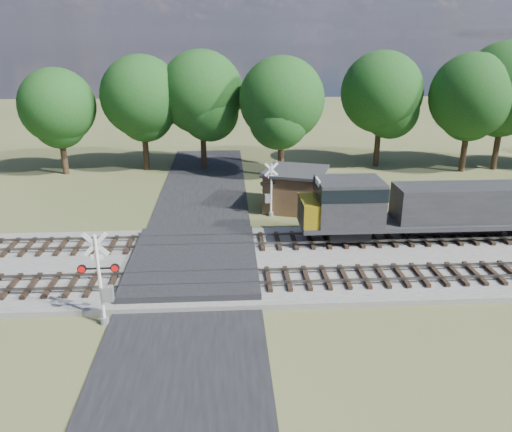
{
  "coord_description": "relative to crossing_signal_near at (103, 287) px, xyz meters",
  "views": [
    {
      "loc": [
        1.97,
        -25.06,
        12.32
      ],
      "look_at": [
        3.59,
        2.0,
        2.41
      ],
      "focal_mm": 35.0,
      "sensor_mm": 36.0,
      "label": 1
    }
  ],
  "objects": [
    {
      "name": "track_near",
      "position": [
        6.72,
        3.16,
        -1.45
      ],
      "size": [
        140.0,
        2.6,
        0.33
      ],
      "color": "black",
      "rests_on": "ballast_bed"
    },
    {
      "name": "equipment_shed",
      "position": [
        10.58,
        15.28,
        -0.34
      ],
      "size": [
        5.55,
        5.55,
        2.99
      ],
      "rotation": [
        0.0,
        0.0,
        -0.32
      ],
      "color": "#4C3220",
      "rests_on": "ground"
    },
    {
      "name": "road",
      "position": [
        3.6,
        5.16,
        -1.82
      ],
      "size": [
        7.0,
        60.0,
        0.08
      ],
      "primitive_type": "cube",
      "color": "black",
      "rests_on": "ground"
    },
    {
      "name": "crossing_signal_far",
      "position": [
        8.58,
        13.69,
        -0.21
      ],
      "size": [
        1.59,
        0.38,
        3.96
      ],
      "rotation": [
        0.0,
        0.0,
        3.29
      ],
      "color": "silver",
      "rests_on": "ground"
    },
    {
      "name": "crossing_panel",
      "position": [
        3.6,
        5.66,
        -1.54
      ],
      "size": [
        7.0,
        9.0,
        0.62
      ],
      "primitive_type": "cube",
      "color": "#262628",
      "rests_on": "ground"
    },
    {
      "name": "track_far",
      "position": [
        6.72,
        8.16,
        -1.45
      ],
      "size": [
        140.0,
        2.6,
        0.33
      ],
      "color": "black",
      "rests_on": "ballast_bed"
    },
    {
      "name": "crossing_signal_near",
      "position": [
        0.0,
        0.0,
        0.0
      ],
      "size": [
        1.8,
        0.39,
        4.47
      ],
      "rotation": [
        0.0,
        0.0,
        0.02
      ],
      "color": "silver",
      "rests_on": "ground"
    },
    {
      "name": "treeline",
      "position": [
        11.55,
        25.98,
        4.97
      ],
      "size": [
        83.81,
        11.07,
        11.92
      ],
      "color": "black",
      "rests_on": "ground"
    },
    {
      "name": "ground",
      "position": [
        3.6,
        5.16,
        -1.86
      ],
      "size": [
        160.0,
        160.0,
        0.0
      ],
      "primitive_type": "plane",
      "color": "#404A27",
      "rests_on": "ground"
    },
    {
      "name": "ballast_bed",
      "position": [
        13.6,
        5.66,
        -1.71
      ],
      "size": [
        140.0,
        10.0,
        0.3
      ],
      "primitive_type": "cube",
      "color": "gray",
      "rests_on": "ground"
    }
  ]
}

